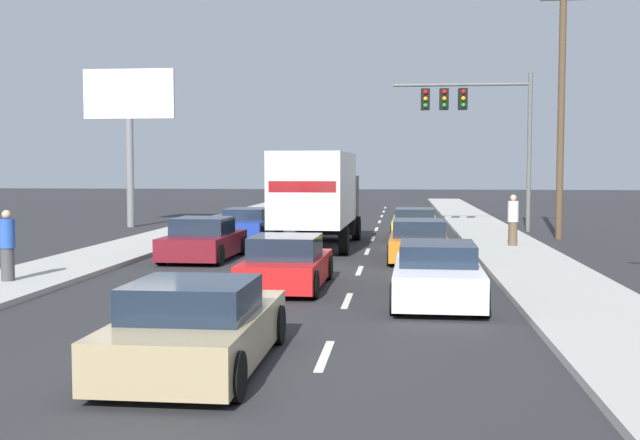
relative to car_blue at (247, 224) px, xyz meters
name	(u,v)px	position (x,y,z in m)	size (l,w,h in m)	color
ground_plane	(339,231)	(3.50, 3.95, -0.57)	(140.00, 140.00, 0.00)	#2B2B2D
sidewalk_right	(499,241)	(10.15, -1.05, -0.50)	(2.80, 80.00, 0.14)	#B2AFA8
sidewalk_left	(166,238)	(-3.15, -1.05, -0.50)	(2.80, 80.00, 0.14)	#B2AFA8
lane_markings	(326,244)	(3.50, -2.34, -0.56)	(3.54, 57.00, 0.01)	silver
car_blue	(247,224)	(0.00, 0.00, 0.00)	(1.95, 4.36, 1.23)	#1E389E
car_maroon	(203,241)	(0.14, -7.74, 0.04)	(2.08, 4.13, 1.34)	maroon
box_truck	(319,194)	(3.38, -3.69, 1.40)	(2.70, 8.34, 3.43)	white
car_red	(287,264)	(3.62, -13.24, 0.01)	(1.93, 4.10, 1.28)	red
car_tan	(197,328)	(3.43, -20.77, 0.02)	(2.02, 4.30, 1.30)	tan
car_yellow	(415,224)	(6.91, 0.54, 0.00)	(1.95, 4.61, 1.23)	yellow
car_orange	(419,242)	(6.91, -7.26, 0.02)	(1.91, 4.17, 1.29)	orange
car_white	(437,274)	(7.15, -14.71, 0.02)	(2.00, 4.61, 1.28)	white
traffic_signal_mast	(468,111)	(9.33, 4.34, 4.90)	(6.24, 0.69, 7.17)	#595B56
utility_pole_mid	(561,109)	(12.75, 0.71, 4.70)	(1.80, 0.28, 10.25)	brown
roadside_billboard	(129,113)	(-6.85, 5.20, 5.00)	(4.52, 0.36, 7.69)	slate
pedestrian_near_corner	(513,220)	(10.31, -3.59, 0.48)	(0.38, 0.38, 1.81)	brown
pedestrian_mid_block	(7,246)	(-3.20, -13.67, 0.44)	(0.38, 0.38, 1.74)	#3F3F42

